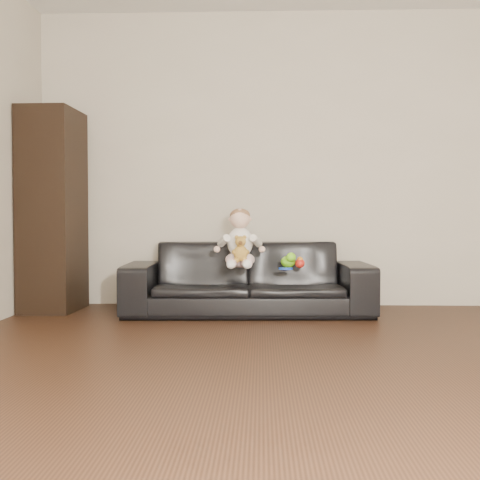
{
  "coord_description": "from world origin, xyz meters",
  "views": [
    {
      "loc": [
        -0.53,
        -2.61,
        0.77
      ],
      "look_at": [
        -0.7,
        2.15,
        0.6
      ],
      "focal_mm": 45.0,
      "sensor_mm": 36.0,
      "label": 1
    }
  ],
  "objects_px": {
    "baby": "(240,242)",
    "toy_green": "(288,262)",
    "teddy_bear": "(241,249)",
    "cabinet": "(53,211)",
    "toy_rattle": "(300,263)",
    "toy_blue_disc": "(286,268)",
    "sofa": "(248,278)"
  },
  "relations": [
    {
      "from": "baby",
      "to": "toy_green",
      "type": "xyz_separation_m",
      "value": [
        0.38,
        0.01,
        -0.16
      ]
    },
    {
      "from": "baby",
      "to": "teddy_bear",
      "type": "relative_size",
      "value": 2.34
    },
    {
      "from": "teddy_bear",
      "to": "toy_green",
      "type": "relative_size",
      "value": 1.46
    },
    {
      "from": "cabinet",
      "to": "toy_green",
      "type": "distance_m",
      "value": 2.01
    },
    {
      "from": "toy_rattle",
      "to": "toy_green",
      "type": "bearing_deg",
      "value": 164.03
    },
    {
      "from": "teddy_bear",
      "to": "toy_rattle",
      "type": "relative_size",
      "value": 2.65
    },
    {
      "from": "teddy_bear",
      "to": "baby",
      "type": "bearing_deg",
      "value": 83.44
    },
    {
      "from": "teddy_bear",
      "to": "toy_blue_disc",
      "type": "bearing_deg",
      "value": -11.4
    },
    {
      "from": "baby",
      "to": "toy_green",
      "type": "relative_size",
      "value": 3.41
    },
    {
      "from": "sofa",
      "to": "toy_blue_disc",
      "type": "distance_m",
      "value": 0.41
    },
    {
      "from": "baby",
      "to": "sofa",
      "type": "bearing_deg",
      "value": 58.9
    },
    {
      "from": "sofa",
      "to": "cabinet",
      "type": "height_order",
      "value": "cabinet"
    },
    {
      "from": "sofa",
      "to": "toy_green",
      "type": "height_order",
      "value": "sofa"
    },
    {
      "from": "teddy_bear",
      "to": "toy_blue_disc",
      "type": "distance_m",
      "value": 0.38
    },
    {
      "from": "baby",
      "to": "toy_green",
      "type": "distance_m",
      "value": 0.41
    },
    {
      "from": "sofa",
      "to": "toy_blue_disc",
      "type": "relative_size",
      "value": 18.13
    },
    {
      "from": "baby",
      "to": "teddy_bear",
      "type": "height_order",
      "value": "baby"
    },
    {
      "from": "baby",
      "to": "teddy_bear",
      "type": "xyz_separation_m",
      "value": [
        0.01,
        -0.14,
        -0.05
      ]
    },
    {
      "from": "teddy_bear",
      "to": "toy_rattle",
      "type": "distance_m",
      "value": 0.5
    },
    {
      "from": "toy_rattle",
      "to": "toy_blue_disc",
      "type": "height_order",
      "value": "toy_rattle"
    },
    {
      "from": "sofa",
      "to": "baby",
      "type": "distance_m",
      "value": 0.32
    },
    {
      "from": "baby",
      "to": "toy_blue_disc",
      "type": "distance_m",
      "value": 0.44
    },
    {
      "from": "sofa",
      "to": "toy_rattle",
      "type": "relative_size",
      "value": 26.07
    },
    {
      "from": "cabinet",
      "to": "sofa",
      "type": "bearing_deg",
      "value": -1.83
    },
    {
      "from": "baby",
      "to": "toy_rattle",
      "type": "relative_size",
      "value": 6.2
    },
    {
      "from": "toy_green",
      "to": "toy_rattle",
      "type": "distance_m",
      "value": 0.1
    },
    {
      "from": "baby",
      "to": "toy_blue_disc",
      "type": "relative_size",
      "value": 4.31
    },
    {
      "from": "baby",
      "to": "toy_blue_disc",
      "type": "height_order",
      "value": "baby"
    },
    {
      "from": "sofa",
      "to": "toy_rattle",
      "type": "xyz_separation_m",
      "value": [
        0.41,
        -0.13,
        0.13
      ]
    },
    {
      "from": "toy_rattle",
      "to": "cabinet",
      "type": "bearing_deg",
      "value": 173.73
    },
    {
      "from": "toy_blue_disc",
      "to": "teddy_bear",
      "type": "bearing_deg",
      "value": 179.16
    },
    {
      "from": "sofa",
      "to": "teddy_bear",
      "type": "height_order",
      "value": "teddy_bear"
    }
  ]
}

